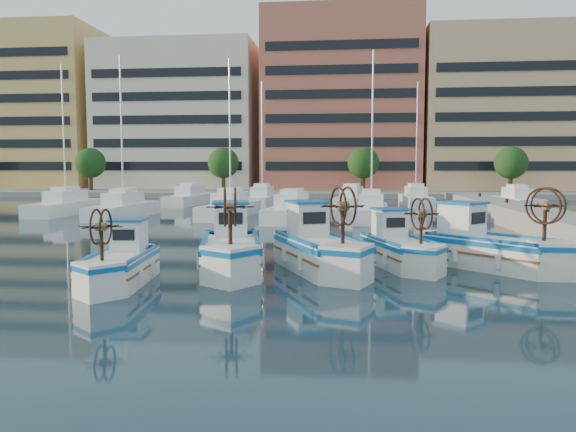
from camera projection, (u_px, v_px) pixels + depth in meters
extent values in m
plane|color=#1B3648|center=(285.00, 278.00, 18.50)|extent=(300.00, 300.00, 0.00)
cube|color=gray|center=(334.00, 189.00, 84.85)|extent=(180.00, 40.00, 0.60)
cube|color=#E5B261|center=(24.00, 109.00, 86.83)|extent=(24.00, 14.00, 24.00)
cube|color=beige|center=(181.00, 117.00, 84.34)|extent=(23.00, 14.00, 21.00)
cube|color=black|center=(166.00, 113.00, 77.40)|extent=(21.16, 0.12, 18.90)
cube|color=#BE604A|center=(341.00, 102.00, 81.64)|extent=(22.00, 14.00, 25.00)
cube|color=black|center=(341.00, 96.00, 74.71)|extent=(20.24, 0.12, 22.50)
cube|color=tan|center=(504.00, 111.00, 79.36)|extent=(23.00, 14.00, 22.00)
cube|color=black|center=(519.00, 105.00, 72.43)|extent=(21.16, 0.12, 19.80)
cylinder|color=#3F2B19|center=(91.00, 183.00, 74.72)|extent=(0.50, 0.50, 3.00)
sphere|color=#214D1B|center=(90.00, 163.00, 74.49)|extent=(4.00, 4.00, 4.00)
cylinder|color=#3F2B19|center=(224.00, 184.00, 72.84)|extent=(0.50, 0.50, 3.00)
sphere|color=#214D1B|center=(223.00, 163.00, 72.60)|extent=(4.00, 4.00, 4.00)
cylinder|color=#3F2B19|center=(363.00, 184.00, 70.95)|extent=(0.50, 0.50, 3.00)
sphere|color=#214D1B|center=(363.00, 163.00, 70.71)|extent=(4.00, 4.00, 4.00)
cylinder|color=#3F2B19|center=(510.00, 185.00, 69.06)|extent=(0.50, 0.50, 3.00)
sphere|color=#214D1B|center=(511.00, 163.00, 68.83)|extent=(4.00, 4.00, 4.00)
cube|color=white|center=(66.00, 208.00, 43.60)|extent=(2.27, 9.10, 1.00)
cylinder|color=silver|center=(64.00, 137.00, 43.13)|extent=(0.12, 0.12, 11.00)
cube|color=white|center=(124.00, 211.00, 40.67)|extent=(2.54, 8.63, 1.00)
cylinder|color=silver|center=(122.00, 134.00, 40.19)|extent=(0.12, 0.12, 11.00)
cube|color=white|center=(231.00, 210.00, 41.27)|extent=(3.17, 9.52, 1.00)
cylinder|color=silver|center=(230.00, 135.00, 40.79)|extent=(0.12, 0.12, 11.00)
cube|color=white|center=(292.00, 212.00, 39.32)|extent=(3.15, 10.25, 1.00)
cube|color=white|center=(371.00, 213.00, 38.52)|extent=(2.65, 8.36, 1.00)
cylinder|color=silver|center=(372.00, 132.00, 38.04)|extent=(0.12, 0.12, 11.00)
cube|color=white|center=(190.00, 200.00, 54.43)|extent=(3.00, 9.12, 1.00)
cube|color=white|center=(262.00, 201.00, 52.24)|extent=(2.63, 7.41, 1.00)
cylinder|color=silver|center=(262.00, 142.00, 51.76)|extent=(0.12, 0.12, 11.00)
cube|color=white|center=(352.00, 201.00, 51.79)|extent=(3.59, 8.70, 1.00)
cube|color=white|center=(416.00, 201.00, 52.56)|extent=(2.48, 8.19, 1.00)
cylinder|color=silver|center=(417.00, 142.00, 52.08)|extent=(0.12, 0.12, 11.00)
cube|color=white|center=(517.00, 203.00, 49.45)|extent=(2.37, 8.72, 1.00)
cube|color=white|center=(120.00, 270.00, 17.53)|extent=(1.93, 3.83, 0.93)
cube|color=#0C5DA7|center=(120.00, 259.00, 17.50)|extent=(1.99, 3.95, 0.14)
cube|color=#1877C2|center=(120.00, 260.00, 17.51)|extent=(1.55, 3.43, 0.05)
cube|color=white|center=(129.00, 235.00, 18.50)|extent=(1.07, 1.23, 0.97)
cube|color=#0C5DA7|center=(129.00, 220.00, 18.46)|extent=(1.22, 1.38, 0.07)
cylinder|color=#331E14|center=(102.00, 246.00, 15.87)|extent=(0.11, 0.11, 1.02)
cylinder|color=brown|center=(101.00, 227.00, 15.82)|extent=(0.30, 0.27, 0.25)
torus|color=#331E14|center=(96.00, 227.00, 15.82)|extent=(0.16, 1.03, 1.03)
torus|color=#331E14|center=(106.00, 227.00, 15.82)|extent=(0.16, 1.03, 1.03)
cube|color=white|center=(231.00, 256.00, 19.66)|extent=(2.79, 4.80, 1.13)
cube|color=#0C5DA7|center=(231.00, 244.00, 19.63)|extent=(2.88, 4.94, 0.17)
cube|color=#1877C2|center=(231.00, 245.00, 19.63)|extent=(2.29, 4.27, 0.06)
cube|color=white|center=(231.00, 220.00, 20.84)|extent=(1.44, 1.60, 1.18)
cube|color=#0C5DA7|center=(231.00, 202.00, 20.78)|extent=(1.63, 1.79, 0.09)
cylinder|color=#331E14|center=(230.00, 228.00, 17.65)|extent=(0.13, 0.13, 1.24)
cylinder|color=brown|center=(230.00, 207.00, 17.59)|extent=(0.40, 0.36, 0.30)
torus|color=#331E14|center=(225.00, 207.00, 17.57)|extent=(0.33, 1.24, 1.25)
torus|color=#331E14|center=(235.00, 207.00, 17.61)|extent=(0.33, 1.24, 1.25)
cube|color=white|center=(320.00, 255.00, 19.72)|extent=(3.63, 4.93, 1.13)
cube|color=#0C5DA7|center=(320.00, 243.00, 19.69)|extent=(3.74, 5.08, 0.17)
cube|color=#1877C2|center=(320.00, 245.00, 19.69)|extent=(3.06, 4.34, 0.06)
cube|color=white|center=(308.00, 219.00, 20.85)|extent=(1.66, 1.77, 1.19)
cube|color=#0C5DA7|center=(308.00, 202.00, 20.79)|extent=(1.87, 1.98, 0.09)
cylinder|color=#331E14|center=(343.00, 227.00, 17.78)|extent=(0.13, 0.13, 1.25)
cylinder|color=brown|center=(343.00, 206.00, 17.72)|extent=(0.44, 0.42, 0.30)
torus|color=#331E14|center=(338.00, 206.00, 17.67)|extent=(0.59, 1.18, 1.26)
torus|color=#331E14|center=(348.00, 206.00, 17.77)|extent=(0.59, 1.18, 1.26)
cube|color=white|center=(401.00, 253.00, 20.66)|extent=(2.80, 4.23, 0.98)
cube|color=#0C5DA7|center=(401.00, 243.00, 20.63)|extent=(2.88, 4.36, 0.15)
cube|color=#1877C2|center=(401.00, 245.00, 20.63)|extent=(2.33, 3.75, 0.06)
cube|color=white|center=(389.00, 223.00, 21.66)|extent=(1.35, 1.47, 1.02)
cube|color=#0C5DA7|center=(390.00, 209.00, 21.61)|extent=(1.52, 1.64, 0.07)
cylinder|color=#331E14|center=(421.00, 231.00, 18.94)|extent=(0.11, 0.11, 1.08)
cylinder|color=brown|center=(421.00, 214.00, 18.89)|extent=(0.36, 0.34, 0.26)
torus|color=#331E14|center=(418.00, 214.00, 18.86)|extent=(0.40, 1.05, 1.09)
torus|color=#331E14|center=(425.00, 214.00, 18.92)|extent=(0.40, 1.05, 1.09)
cube|color=white|center=(491.00, 253.00, 20.20)|extent=(4.49, 4.50, 1.11)
cube|color=#0C5DA7|center=(492.00, 242.00, 20.16)|extent=(4.62, 4.64, 0.17)
cube|color=#1877C2|center=(492.00, 244.00, 20.17)|extent=(3.88, 3.89, 0.06)
cube|color=white|center=(462.00, 219.00, 21.09)|extent=(1.80, 1.80, 1.17)
cube|color=#0C5DA7|center=(462.00, 203.00, 21.03)|extent=(2.02, 2.02, 0.08)
cylinder|color=#331E14|center=(545.00, 226.00, 18.61)|extent=(0.13, 0.13, 1.23)
cylinder|color=brown|center=(545.00, 206.00, 18.56)|extent=(0.45, 0.45, 0.30)
torus|color=#331E14|center=(543.00, 206.00, 18.46)|extent=(0.93, 0.93, 1.24)
torus|color=#331E14|center=(548.00, 206.00, 18.66)|extent=(0.93, 0.93, 1.24)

